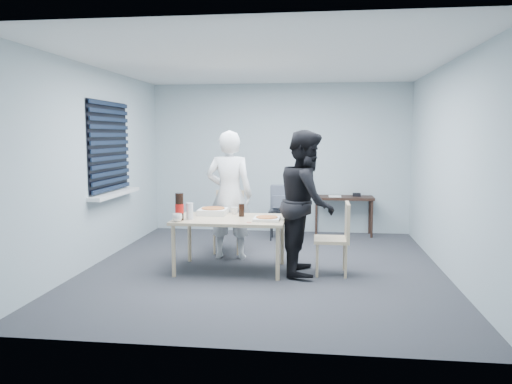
# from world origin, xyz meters

# --- Properties ---
(room) EXTENTS (5.00, 5.00, 5.00)m
(room) POSITION_xyz_m (-2.20, 0.40, 1.44)
(room) COLOR #2D2E33
(room) RESTS_ON ground
(dining_table) EXTENTS (1.38, 0.87, 0.67)m
(dining_table) POSITION_xyz_m (-0.41, -0.18, 0.61)
(dining_table) COLOR #CFB88D
(dining_table) RESTS_ON ground
(chair_far) EXTENTS (0.42, 0.42, 0.89)m
(chair_far) POSITION_xyz_m (-0.62, 0.88, 0.51)
(chair_far) COLOR #CFB88D
(chair_far) RESTS_ON ground
(chair_right) EXTENTS (0.42, 0.42, 0.89)m
(chair_right) POSITION_xyz_m (0.93, -0.20, 0.51)
(chair_right) COLOR #CFB88D
(chair_right) RESTS_ON ground
(person_white) EXTENTS (0.65, 0.42, 1.77)m
(person_white) POSITION_xyz_m (-0.54, 0.46, 0.89)
(person_white) COLOR silver
(person_white) RESTS_ON ground
(person_black) EXTENTS (0.47, 0.86, 1.77)m
(person_black) POSITION_xyz_m (0.54, -0.17, 0.89)
(person_black) COLOR black
(person_black) RESTS_ON ground
(side_table) EXTENTS (1.00, 0.44, 0.67)m
(side_table) POSITION_xyz_m (1.12, 2.28, 0.59)
(side_table) COLOR black
(side_table) RESTS_ON ground
(stool) EXTENTS (0.35, 0.35, 0.48)m
(stool) POSITION_xyz_m (0.06, 1.78, 0.37)
(stool) COLOR black
(stool) RESTS_ON ground
(backpack) EXTENTS (0.30, 0.22, 0.42)m
(backpack) POSITION_xyz_m (0.06, 1.76, 0.68)
(backpack) COLOR slate
(backpack) RESTS_ON stool
(pizza_box_a) EXTENTS (0.36, 0.36, 0.09)m
(pizza_box_a) POSITION_xyz_m (-0.69, 0.07, 0.71)
(pizza_box_a) COLOR white
(pizza_box_a) RESTS_ON dining_table
(pizza_box_b) EXTENTS (0.32, 0.32, 0.04)m
(pizza_box_b) POSITION_xyz_m (0.06, -0.29, 0.69)
(pizza_box_b) COLOR white
(pizza_box_b) RESTS_ON dining_table
(mug_a) EXTENTS (0.17, 0.17, 0.10)m
(mug_a) POSITION_xyz_m (-1.00, -0.52, 0.72)
(mug_a) COLOR white
(mug_a) RESTS_ON dining_table
(mug_b) EXTENTS (0.10, 0.10, 0.09)m
(mug_b) POSITION_xyz_m (-0.42, 0.14, 0.72)
(mug_b) COLOR white
(mug_b) RESTS_ON dining_table
(cola_glass) EXTENTS (0.08, 0.08, 0.16)m
(cola_glass) POSITION_xyz_m (-0.29, -0.04, 0.75)
(cola_glass) COLOR black
(cola_glass) RESTS_ON dining_table
(soda_bottle) EXTENTS (0.11, 0.11, 0.33)m
(soda_bottle) POSITION_xyz_m (-1.00, -0.41, 0.83)
(soda_bottle) COLOR black
(soda_bottle) RESTS_ON dining_table
(plastic_cups) EXTENTS (0.09, 0.09, 0.20)m
(plastic_cups) POSITION_xyz_m (-0.90, -0.33, 0.77)
(plastic_cups) COLOR silver
(plastic_cups) RESTS_ON dining_table
(rubber_band) EXTENTS (0.08, 0.08, 0.00)m
(rubber_band) POSITION_xyz_m (-0.14, -0.48, 0.67)
(rubber_band) COLOR red
(rubber_band) RESTS_ON dining_table
(papers) EXTENTS (0.31, 0.35, 0.00)m
(papers) POSITION_xyz_m (0.97, 2.27, 0.67)
(papers) COLOR white
(papers) RESTS_ON side_table
(black_box) EXTENTS (0.15, 0.13, 0.06)m
(black_box) POSITION_xyz_m (1.34, 2.32, 0.69)
(black_box) COLOR black
(black_box) RESTS_ON side_table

